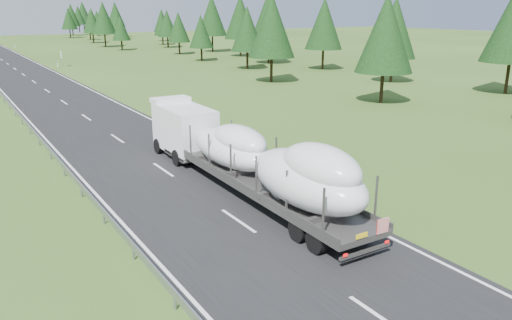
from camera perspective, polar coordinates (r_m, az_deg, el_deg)
ground at (r=16.91m, az=14.32°, el=-17.28°), size 400.00×400.00×0.00m
road_surface at (r=110.20m, az=-27.14°, el=10.21°), size 10.00×400.00×0.02m
marker_posts at (r=165.41m, az=-26.98°, el=12.05°), size 0.13×350.08×1.00m
highway_sign at (r=91.36m, az=-21.38°, el=11.02°), size 0.08×0.90×2.60m
tree_line_right at (r=109.09m, az=-5.99°, el=15.56°), size 27.48×258.34×12.59m
boat_truck at (r=25.84m, az=-0.95°, el=0.65°), size 3.24×19.66×4.00m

